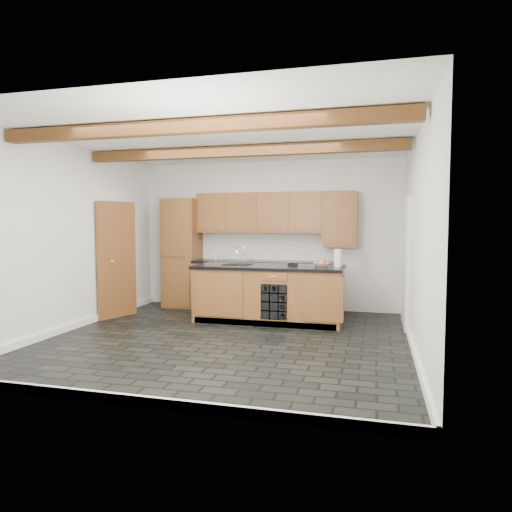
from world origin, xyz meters
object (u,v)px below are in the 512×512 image
(island, at_px, (269,293))
(fruit_bowl, at_px, (321,264))
(kitchen_scale, at_px, (293,264))
(paper_towel, at_px, (338,258))

(island, xyz_separation_m, fruit_bowl, (0.85, 0.07, 0.50))
(island, bearing_deg, fruit_bowl, 4.44)
(island, height_order, kitchen_scale, kitchen_scale)
(kitchen_scale, distance_m, paper_towel, 0.74)
(island, relative_size, kitchen_scale, 15.75)
(kitchen_scale, height_order, fruit_bowl, fruit_bowl)
(kitchen_scale, xyz_separation_m, paper_towel, (0.73, -0.00, 0.12))
(island, relative_size, fruit_bowl, 9.27)
(kitchen_scale, bearing_deg, paper_towel, 1.38)
(fruit_bowl, bearing_deg, kitchen_scale, -178.78)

